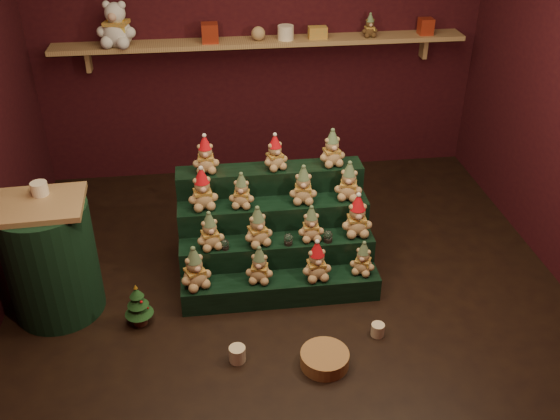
{
  "coord_description": "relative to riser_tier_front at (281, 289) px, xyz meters",
  "views": [
    {
      "loc": [
        -0.53,
        -3.5,
        2.87
      ],
      "look_at": [
        -0.05,
        0.25,
        0.57
      ],
      "focal_mm": 40.0,
      "sensor_mm": 36.0,
      "label": 1
    }
  ],
  "objects": [
    {
      "name": "ground",
      "position": [
        0.08,
        0.04,
        -0.09
      ],
      "size": [
        4.0,
        4.0,
        0.0
      ],
      "primitive_type": "plane",
      "color": "black",
      "rests_on": "ground"
    },
    {
      "name": "back_wall",
      "position": [
        0.08,
        2.09,
        1.31
      ],
      "size": [
        4.0,
        0.1,
        2.8
      ],
      "primitive_type": "cube",
      "color": "black",
      "rests_on": "ground"
    },
    {
      "name": "front_wall",
      "position": [
        0.08,
        -2.01,
        1.31
      ],
      "size": [
        4.0,
        0.1,
        2.8
      ],
      "primitive_type": "cube",
      "color": "black",
      "rests_on": "ground"
    },
    {
      "name": "back_shelf",
      "position": [
        0.08,
        1.92,
        1.2
      ],
      "size": [
        3.6,
        0.26,
        0.24
      ],
      "color": "#A18350",
      "rests_on": "ground"
    },
    {
      "name": "riser_tier_front",
      "position": [
        0.0,
        0.0,
        0.0
      ],
      "size": [
        1.4,
        0.22,
        0.18
      ],
      "primitive_type": "cube",
      "color": "black",
      "rests_on": "ground"
    },
    {
      "name": "riser_tier_midfront",
      "position": [
        0.0,
        0.22,
        0.09
      ],
      "size": [
        1.4,
        0.22,
        0.36
      ],
      "primitive_type": "cube",
      "color": "black",
      "rests_on": "ground"
    },
    {
      "name": "riser_tier_midback",
      "position": [
        0.0,
        0.44,
        0.18
      ],
      "size": [
        1.4,
        0.22,
        0.54
      ],
      "primitive_type": "cube",
      "color": "black",
      "rests_on": "ground"
    },
    {
      "name": "riser_tier_back",
      "position": [
        0.0,
        0.66,
        0.27
      ],
      "size": [
        1.4,
        0.22,
        0.72
      ],
      "primitive_type": "cube",
      "color": "black",
      "rests_on": "ground"
    },
    {
      "name": "teddy_0",
      "position": [
        -0.59,
        0.0,
        0.24
      ],
      "size": [
        0.28,
        0.27,
        0.31
      ],
      "primitive_type": null,
      "rotation": [
        0.0,
        0.0,
        0.41
      ],
      "color": "tan",
      "rests_on": "riser_tier_front"
    },
    {
      "name": "teddy_1",
      "position": [
        -0.15,
        0.01,
        0.22
      ],
      "size": [
        0.23,
        0.21,
        0.27
      ],
      "primitive_type": null,
      "rotation": [
        0.0,
        0.0,
        -0.23
      ],
      "color": "tan",
      "rests_on": "riser_tier_front"
    },
    {
      "name": "teddy_2",
      "position": [
        0.25,
        -0.01,
        0.23
      ],
      "size": [
        0.22,
        0.21,
        0.29
      ],
      "primitive_type": null,
      "rotation": [
        0.0,
        0.0,
        0.1
      ],
      "color": "tan",
      "rests_on": "riser_tier_front"
    },
    {
      "name": "teddy_3",
      "position": [
        0.58,
        0.01,
        0.21
      ],
      "size": [
        0.23,
        0.22,
        0.25
      ],
      "primitive_type": null,
      "rotation": [
        0.0,
        0.0,
        -0.47
      ],
      "color": "tan",
      "rests_on": "riser_tier_front"
    },
    {
      "name": "teddy_4",
      "position": [
        -0.47,
        0.2,
        0.41
      ],
      "size": [
        0.23,
        0.22,
        0.27
      ],
      "primitive_type": null,
      "rotation": [
        0.0,
        0.0,
        0.24
      ],
      "color": "tan",
      "rests_on": "riser_tier_midfront"
    },
    {
      "name": "teddy_5",
      "position": [
        -0.14,
        0.2,
        0.41
      ],
      "size": [
        0.25,
        0.24,
        0.29
      ],
      "primitive_type": null,
      "rotation": [
        0.0,
        0.0,
        0.3
      ],
      "color": "tan",
      "rests_on": "riser_tier_midfront"
    },
    {
      "name": "teddy_6",
      "position": [
        0.24,
        0.21,
        0.4
      ],
      "size": [
        0.19,
        0.17,
        0.26
      ],
      "primitive_type": null,
      "rotation": [
        0.0,
        0.0,
        -0.01
      ],
      "color": "tan",
      "rests_on": "riser_tier_midfront"
    },
    {
      "name": "teddy_7",
      "position": [
        0.58,
        0.24,
        0.43
      ],
      "size": [
        0.23,
        0.21,
        0.31
      ],
      "primitive_type": null,
      "rotation": [
        0.0,
        0.0,
        -0.03
      ],
      "color": "tan",
      "rests_on": "riser_tier_midfront"
    },
    {
      "name": "teddy_8",
      "position": [
        -0.51,
        0.45,
        0.6
      ],
      "size": [
        0.24,
        0.22,
        0.3
      ],
      "primitive_type": null,
      "rotation": [
        0.0,
        0.0,
        0.15
      ],
      "color": "tan",
      "rests_on": "riser_tier_midback"
    },
    {
      "name": "teddy_9",
      "position": [
        -0.23,
        0.44,
        0.58
      ],
      "size": [
        0.21,
        0.2,
        0.26
      ],
      "primitive_type": null,
      "rotation": [
        0.0,
        0.0,
        -0.2
      ],
      "color": "tan",
      "rests_on": "riser_tier_midback"
    },
    {
      "name": "teddy_10",
      "position": [
        0.22,
        0.44,
        0.59
      ],
      "size": [
        0.22,
        0.2,
        0.28
      ],
      "primitive_type": null,
      "rotation": [
        0.0,
        0.0,
        -0.12
      ],
      "color": "tan",
      "rests_on": "riser_tier_midback"
    },
    {
      "name": "teddy_11",
      "position": [
        0.56,
        0.45,
        0.59
      ],
      "size": [
        0.25,
        0.23,
        0.29
      ],
      "primitive_type": null,
      "rotation": [
        0.0,
        0.0,
        -0.27
      ],
      "color": "tan",
      "rests_on": "riser_tier_midback"
    },
    {
      "name": "teddy_12",
      "position": [
        -0.47,
        0.67,
        0.77
      ],
      "size": [
        0.2,
        0.18,
        0.27
      ],
      "primitive_type": null,
      "rotation": [
        0.0,
        0.0,
        -0.01
      ],
      "color": "tan",
      "rests_on": "riser_tier_back"
    },
    {
      "name": "teddy_13",
      "position": [
        0.04,
        0.65,
        0.76
      ],
      "size": [
        0.23,
        0.22,
        0.26
      ],
      "primitive_type": null,
      "rotation": [
        0.0,
        0.0,
        0.35
      ],
      "color": "tan",
      "rests_on": "riser_tier_back"
    },
    {
      "name": "teddy_14",
      "position": [
        0.47,
        0.66,
        0.77
      ],
      "size": [
        0.23,
        0.21,
        0.28
      ],
      "primitive_type": null,
      "rotation": [
        0.0,
        0.0,
        0.17
      ],
      "color": "tan",
      "rests_on": "riser_tier_back"
    },
    {
      "name": "snow_globe_a",
      "position": [
        -0.37,
        0.16,
        0.31
      ],
      "size": [
        0.06,
        0.06,
        0.08
      ],
      "color": "black",
      "rests_on": "riser_tier_midfront"
    },
    {
      "name": "snow_globe_b",
      "position": [
        0.07,
        0.16,
        0.31
      ],
      "size": [
        0.06,
        0.06,
        0.09
      ],
      "color": "black",
      "rests_on": "riser_tier_midfront"
    },
    {
      "name": "snow_globe_c",
      "position": [
        0.36,
        0.16,
        0.31
      ],
      "size": [
        0.07,
        0.07,
        0.09
      ],
      "color": "black",
      "rests_on": "riser_tier_midfront"
    },
    {
      "name": "side_table",
      "position": [
        -1.54,
        0.1,
        0.34
      ],
      "size": [
        0.6,
        0.6,
        0.86
      ],
      "rotation": [
        0.0,
        0.0,
        0.05
      ],
      "color": "#A18350",
      "rests_on": "ground"
    },
    {
      "name": "table_ornament",
      "position": [
        -1.54,
        0.2,
        0.82
      ],
      "size": [
        0.11,
        0.11,
        0.09
      ],
      "primitive_type": "cylinder",
      "color": "beige",
      "rests_on": "side_table"
    },
    {
      "name": "mini_christmas_tree",
      "position": [
        -0.98,
        -0.13,
        0.07
      ],
      "size": [
        0.19,
        0.19,
        0.33
      ],
      "rotation": [
        0.0,
        0.0,
        0.15
      ],
      "color": "#412217",
      "rests_on": "ground"
    },
    {
      "name": "mug_left",
      "position": [
        -0.35,
        -0.56,
        -0.04
      ],
      "size": [
        0.11,
        0.11,
        0.11
      ],
      "primitive_type": "cylinder",
      "color": "beige",
      "rests_on": "ground"
    },
    {
      "name": "mug_right",
      "position": [
        0.59,
        -0.45,
        -0.05
      ],
      "size": [
        0.09,
        0.09,
        0.09
      ],
      "primitive_type": "cylinder",
      "color": "beige",
      "rests_on": "ground"
    },
    {
      "name": "wicker_basket",
      "position": [
        0.19,
        -0.67,
        -0.04
      ],
      "size": [
        0.41,
        0.41,
        0.1
      ],
      "primitive_type": "cylinder",
      "rotation": [
        0.0,
        0.0,
        -0.43
      ],
      "color": "#9B673E",
      "rests_on": "ground"
    },
    {
      "name": "white_bear",
      "position": [
        -1.13,
        1.88,
        1.46
      ],
      "size": [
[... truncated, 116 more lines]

